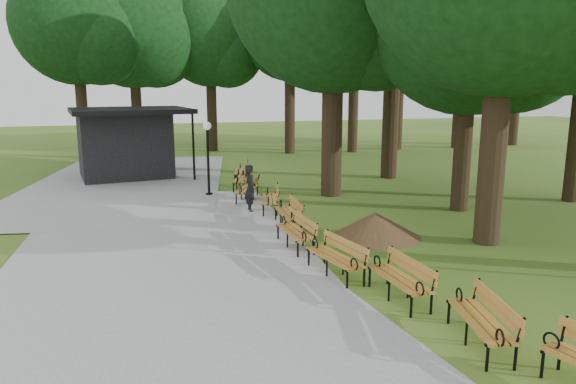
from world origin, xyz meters
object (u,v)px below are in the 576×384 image
object	(u,v)px
bench_5	(288,213)
bench_9	(241,171)
lawn_tree_1	(472,12)
person	(250,188)
bench_8	(242,179)
bench_2	(399,279)
bench_7	(247,189)
bench_6	(269,199)
bench_1	(480,320)
bench_3	(335,258)
dirt_mound	(375,225)
bench_4	(295,232)
kiosk	(125,143)
lamp_post	(208,142)

from	to	relation	value
bench_5	bench_9	size ratio (longest dim) A/B	1.00
lawn_tree_1	person	bearing A→B (deg)	166.32
bench_8	bench_2	bearing A→B (deg)	23.36
bench_9	lawn_tree_1	bearing A→B (deg)	53.11
bench_7	bench_6	bearing A→B (deg)	35.93
bench_1	bench_3	bearing A→B (deg)	-150.04
bench_6	bench_7	xyz separation A→B (m)	(-0.39, 1.89, 0.00)
bench_8	bench_9	xyz separation A→B (m)	(0.32, 1.90, 0.00)
person	dirt_mound	distance (m)	4.93
bench_3	bench_4	world-z (taller)	same
kiosk	bench_5	distance (m)	11.70
bench_3	bench_4	distance (m)	2.28
bench_6	bench_7	distance (m)	1.93
lawn_tree_1	lamp_post	bearing A→B (deg)	149.38
bench_2	bench_7	bearing A→B (deg)	-177.16
bench_2	bench_7	world-z (taller)	same
kiosk	bench_7	size ratio (longest dim) A/B	2.70
bench_3	bench_7	xyz separation A→B (m)	(-0.33, 8.36, 0.00)
bench_9	bench_5	bearing A→B (deg)	12.77
bench_5	dirt_mound	bearing A→B (deg)	52.36
bench_2	bench_9	xyz separation A→B (m)	(-0.56, 14.03, 0.00)
lamp_post	dirt_mound	world-z (taller)	lamp_post
dirt_mound	bench_9	distance (m)	10.10
person	bench_9	size ratio (longest dim) A/B	0.85
bench_3	person	bearing A→B (deg)	173.26
bench_1	bench_5	distance (m)	8.09
bench_7	lamp_post	bearing A→B (deg)	-111.77
person	lamp_post	bearing A→B (deg)	16.67
bench_8	bench_9	bearing A→B (deg)	-170.21
lamp_post	bench_8	world-z (taller)	lamp_post
bench_9	bench_3	bearing A→B (deg)	12.50
kiosk	bench_9	distance (m)	5.67
bench_3	bench_4	size ratio (longest dim) A/B	1.00
kiosk	bench_6	distance (m)	9.79
person	bench_9	xyz separation A→B (m)	(0.78, 5.83, -0.37)
lamp_post	bench_9	world-z (taller)	lamp_post
bench_8	bench_6	bearing A→B (deg)	21.71
bench_9	lawn_tree_1	size ratio (longest dim) A/B	0.19
bench_8	bench_7	bearing A→B (deg)	13.50
bench_8	bench_4	bearing A→B (deg)	18.15
bench_2	kiosk	bearing A→B (deg)	-164.91
bench_3	lawn_tree_1	world-z (taller)	lawn_tree_1
dirt_mound	bench_9	size ratio (longest dim) A/B	1.20
lamp_post	kiosk	bearing A→B (deg)	121.21
person	lamp_post	xyz separation A→B (m)	(-1.02, 3.05, 1.29)
person	bench_2	world-z (taller)	person
lamp_post	bench_3	size ratio (longest dim) A/B	1.52
bench_2	lawn_tree_1	xyz separation A→B (m)	(5.69, 6.49, 6.14)
bench_1	bench_5	xyz separation A→B (m)	(-1.05, 8.02, 0.00)
bench_7	lawn_tree_1	xyz separation A→B (m)	(6.79, -3.46, 6.14)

